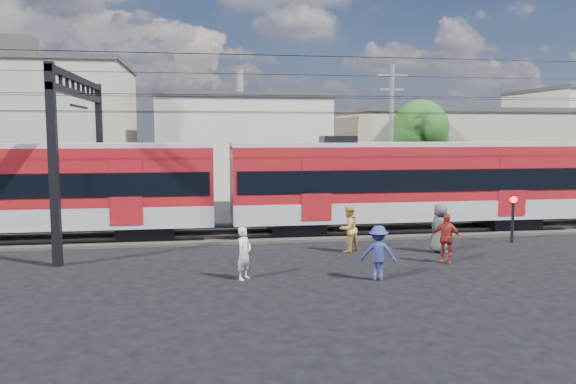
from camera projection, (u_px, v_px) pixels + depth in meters
The scene contains 17 objects.
ground at pixel (364, 281), 17.63m from camera, with size 120.00×120.00×0.00m, color black.
track_bed at pixel (314, 233), 25.48m from camera, with size 70.00×3.40×0.12m, color #2D2823.
rail_near at pixel (317, 234), 24.73m from camera, with size 70.00×0.12×0.12m, color #59544C.
rail_far at pixel (311, 228), 26.21m from camera, with size 70.00×0.12×0.12m, color #59544C.
commuter_train at pixel (410, 181), 25.91m from camera, with size 50.30×3.08×4.17m.
catenary at pixel (113, 120), 23.63m from camera, with size 70.00×9.30×7.52m.
building_west at pixel (23, 132), 38.14m from camera, with size 14.28×10.20×9.30m.
building_midwest at pixel (240, 145), 43.47m from camera, with size 12.24×12.24×7.30m.
building_mideast at pixel (452, 151), 42.99m from camera, with size 16.32×10.20×6.30m.
utility_pole_mid at pixel (391, 134), 32.79m from camera, with size 1.80×0.24×8.50m.
tree_near at pixel (422, 132), 36.30m from camera, with size 3.82×3.64×6.72m.
pedestrian_a at pixel (244, 253), 17.72m from camera, with size 0.61×0.40×1.67m, color silver.
pedestrian_b at pixel (348, 229), 21.77m from camera, with size 0.88×0.69×1.82m, color gold.
pedestrian_c at pixel (378, 253), 17.63m from camera, with size 1.12×0.64×1.73m, color navy.
pedestrian_d at pixel (446, 238), 19.93m from camera, with size 1.05×0.44×1.78m, color maroon.
pedestrian_e at pixel (440, 228), 21.65m from camera, with size 0.93×0.61×1.91m, color #49494E.
crossing_signal at pixel (513, 210), 23.55m from camera, with size 0.29×0.29×2.01m.
Camera 1 is at (-4.98, -16.66, 4.66)m, focal length 35.00 mm.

